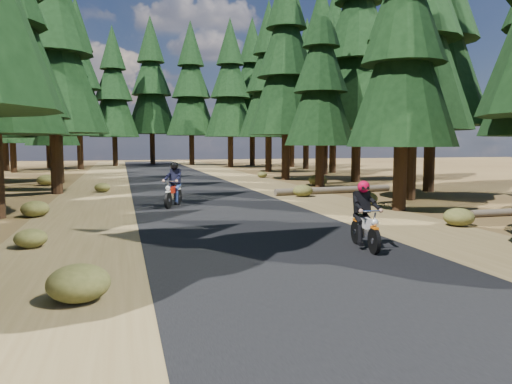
{
  "coord_description": "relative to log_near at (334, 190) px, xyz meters",
  "views": [
    {
      "loc": [
        -3.4,
        -11.1,
        2.39
      ],
      "look_at": [
        0.0,
        1.5,
        1.1
      ],
      "focal_mm": 35.0,
      "sensor_mm": 36.0,
      "label": 1
    }
  ],
  "objects": [
    {
      "name": "ground",
      "position": [
        -6.33,
        -10.65,
        -0.16
      ],
      "size": [
        120.0,
        120.0,
        0.0
      ],
      "primitive_type": "plane",
      "color": "#4E381C",
      "rests_on": "ground"
    },
    {
      "name": "road",
      "position": [
        -6.33,
        -5.65,
        -0.15
      ],
      "size": [
        6.0,
        100.0,
        0.01
      ],
      "primitive_type": "cube",
      "color": "black",
      "rests_on": "ground"
    },
    {
      "name": "shoulder_l",
      "position": [
        -10.93,
        -5.65,
        -0.16
      ],
      "size": [
        3.2,
        100.0,
        0.01
      ],
      "primitive_type": "cube",
      "color": "brown",
      "rests_on": "ground"
    },
    {
      "name": "shoulder_r",
      "position": [
        -1.73,
        -5.65,
        -0.16
      ],
      "size": [
        3.2,
        100.0,
        0.01
      ],
      "primitive_type": "cube",
      "color": "brown",
      "rests_on": "ground"
    },
    {
      "name": "pine_forest",
      "position": [
        -6.34,
        10.4,
        7.73
      ],
      "size": [
        34.59,
        55.08,
        16.32
      ],
      "color": "black",
      "rests_on": "ground"
    },
    {
      "name": "log_near",
      "position": [
        0.0,
        0.0,
        0.0
      ],
      "size": [
        6.16,
        1.11,
        0.32
      ],
      "primitive_type": "cylinder",
      "rotation": [
        0.0,
        1.57,
        0.13
      ],
      "color": "#4C4233",
      "rests_on": "ground"
    },
    {
      "name": "understory_shrubs",
      "position": [
        -5.21,
        -4.1,
        0.11
      ],
      "size": [
        15.73,
        33.18,
        0.63
      ],
      "color": "#474C1E",
      "rests_on": "ground"
    },
    {
      "name": "rider_lead",
      "position": [
        -4.47,
        -11.7,
        0.35
      ],
      "size": [
        0.71,
        1.76,
        1.53
      ],
      "rotation": [
        0.0,
        0.0,
        3.02
      ],
      "color": "silver",
      "rests_on": "road"
    },
    {
      "name": "rider_follow",
      "position": [
        -7.89,
        -3.11,
        0.4
      ],
      "size": [
        1.27,
        1.94,
        1.67
      ],
      "rotation": [
        0.0,
        0.0,
        2.73
      ],
      "color": "maroon",
      "rests_on": "road"
    }
  ]
}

